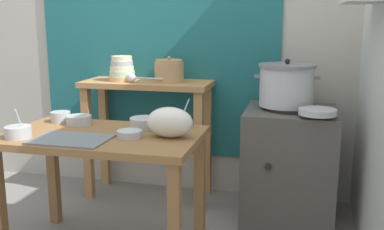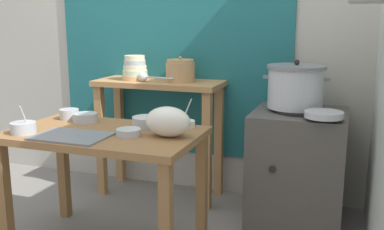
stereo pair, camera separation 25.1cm
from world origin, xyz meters
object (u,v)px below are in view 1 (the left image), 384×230
Objects in this scene: prep_bowl_0 at (130,134)px; prep_bowl_1 at (184,123)px; back_shelf_table at (148,110)px; prep_bowl_2 at (79,120)px; stove_block at (289,163)px; prep_bowl_5 at (61,116)px; wide_pan at (317,112)px; bowl_stack_enamel at (122,70)px; prep_table at (103,152)px; prep_bowl_4 at (145,123)px; ladle at (133,78)px; plastic_bag at (170,122)px; clay_pot at (169,71)px; steamer_pot at (286,85)px; serving_tray at (71,139)px; prep_bowl_3 at (18,132)px.

prep_bowl_0 is 0.37m from prep_bowl_1.
prep_bowl_2 is at bearing -104.99° from back_shelf_table.
back_shelf_table is 7.02× the size of prep_bowl_0.
stove_block is 1.54m from prep_bowl_5.
back_shelf_table is at bearing 163.65° from wide_pan.
prep_bowl_5 is (-0.56, 0.26, 0.01)m from prep_bowl_0.
bowl_stack_enamel reaches higher than prep_bowl_5.
prep_bowl_4 is (0.19, 0.17, 0.15)m from prep_table.
ladle is 0.94m from plastic_bag.
bowl_stack_enamel reaches higher than ladle.
prep_table is 0.50m from prep_bowl_1.
clay_pot reaches higher than prep_table.
prep_bowl_2 is (-0.36, -0.71, -0.23)m from clay_pot.
prep_bowl_0 is 0.90× the size of prep_bowl_2.
prep_bowl_0 is (0.05, -0.92, -0.24)m from clay_pot.
wide_pan is 1.51× the size of prep_bowl_2.
serving_tray is (-1.08, -0.94, -0.20)m from steamer_pot.
clay_pot is at bearing 81.37° from prep_table.
clay_pot is 0.94× the size of wide_pan.
prep_bowl_5 is at bearing 175.86° from prep_bowl_4.
stove_block is at bearing -6.99° from back_shelf_table.
clay_pot is 0.73m from prep_bowl_1.
prep_bowl_2 is at bearing -90.31° from bowl_stack_enamel.
plastic_bag is 0.94m from wide_pan.
wide_pan reaches higher than prep_bowl_2.
prep_bowl_4 is at bearing 31.54° from prep_bowl_3.
prep_bowl_4 is (0.31, -0.62, -0.18)m from ladle.
plastic_bag reaches higher than prep_bowl_4.
back_shelf_table is at bearing 92.61° from prep_table.
serving_tray is (-1.12, -0.92, 0.34)m from stove_block.
ladle reaches higher than prep_bowl_2.
prep_bowl_3 is 0.41m from prep_bowl_5.
plastic_bag is at bearing -94.67° from prep_bowl_1.
prep_bowl_0 is at bearing -127.80° from prep_bowl_1.
clay_pot is 1.12m from wide_pan.
prep_bowl_2 is (-0.62, 0.15, -0.05)m from plastic_bag.
prep_bowl_4 is 1.43× the size of prep_bowl_5.
stove_block is 4.48× the size of prep_bowl_4.
prep_bowl_5 is (-0.28, 0.38, 0.03)m from serving_tray.
prep_bowl_1 is at bearing 31.16° from prep_table.
prep_bowl_5 is (-0.15, -0.65, -0.23)m from bowl_stack_enamel.
prep_bowl_1 reaches higher than serving_tray.
prep_bowl_5 reaches higher than serving_tray.
steamer_pot is 2.61× the size of prep_bowl_3.
ladle is 1.33m from wide_pan.
wide_pan is at bearing 14.08° from prep_bowl_2.
wide_pan is 1.34× the size of prep_bowl_1.
prep_table is 0.29m from prep_bowl_4.
bowl_stack_enamel is at bearing 76.79° from prep_bowl_5.
wide_pan is at bearing 19.51° from prep_bowl_1.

